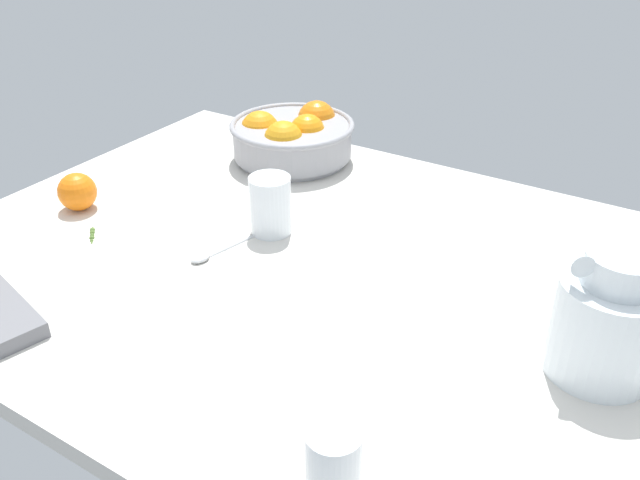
# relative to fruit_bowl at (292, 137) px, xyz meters

# --- Properties ---
(ground_plane) EXTENTS (1.31, 0.91, 0.03)m
(ground_plane) POSITION_rel_fruit_bowl_xyz_m (0.30, -0.32, -0.06)
(ground_plane) COLOR silver
(fruit_bowl) EXTENTS (0.26, 0.26, 0.11)m
(fruit_bowl) POSITION_rel_fruit_bowl_xyz_m (0.00, 0.00, 0.00)
(fruit_bowl) COLOR #99999E
(fruit_bowl) RESTS_ON ground_plane
(juice_pitcher) EXTENTS (0.16, 0.13, 0.18)m
(juice_pitcher) POSITION_rel_fruit_bowl_xyz_m (0.69, -0.34, 0.01)
(juice_pitcher) COLOR white
(juice_pitcher) RESTS_ON ground_plane
(juice_glass) EXTENTS (0.06, 0.06, 0.08)m
(juice_glass) POSITION_rel_fruit_bowl_xyz_m (0.50, -0.67, -0.01)
(juice_glass) COLOR white
(juice_glass) RESTS_ON ground_plane
(second_glass) EXTENTS (0.07, 0.07, 0.10)m
(second_glass) POSITION_rel_fruit_bowl_xyz_m (0.14, -0.27, -0.00)
(second_glass) COLOR white
(second_glass) RESTS_ON ground_plane
(loose_orange_0) EXTENTS (0.07, 0.07, 0.07)m
(loose_orange_0) POSITION_rel_fruit_bowl_xyz_m (-0.20, -0.39, -0.02)
(loose_orange_0) COLOR orange
(loose_orange_0) RESTS_ON ground_plane
(spoon) EXTENTS (0.05, 0.14, 0.01)m
(spoon) POSITION_rel_fruit_bowl_xyz_m (0.11, -0.38, -0.05)
(spoon) COLOR silver
(spoon) RESTS_ON ground_plane
(herb_sprig_1) EXTENTS (0.04, 0.04, 0.01)m
(herb_sprig_1) POSITION_rel_fruit_bowl_xyz_m (-0.11, -0.44, -0.05)
(herb_sprig_1) COLOR #527430
(herb_sprig_1) RESTS_ON ground_plane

